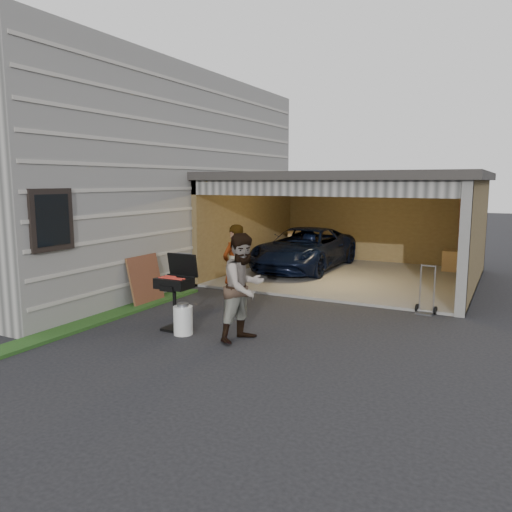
{
  "coord_description": "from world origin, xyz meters",
  "views": [
    {
      "loc": [
        4.76,
        -6.89,
        2.68
      ],
      "look_at": [
        0.07,
        2.1,
        1.15
      ],
      "focal_mm": 35.0,
      "sensor_mm": 36.0,
      "label": 1
    }
  ],
  "objects_px": {
    "man": "(244,287)",
    "plywood_panel": "(146,280)",
    "woman": "(235,266)",
    "bbq_grill": "(175,286)",
    "hand_truck": "(426,304)",
    "propane_tank": "(183,320)",
    "minivan": "(304,251)"
  },
  "relations": [
    {
      "from": "man",
      "to": "bbq_grill",
      "type": "distance_m",
      "value": 1.4
    },
    {
      "from": "woman",
      "to": "hand_truck",
      "type": "bearing_deg",
      "value": 121.04
    },
    {
      "from": "woman",
      "to": "man",
      "type": "height_order",
      "value": "man"
    },
    {
      "from": "minivan",
      "to": "man",
      "type": "bearing_deg",
      "value": -76.26
    },
    {
      "from": "propane_tank",
      "to": "man",
      "type": "bearing_deg",
      "value": 10.89
    },
    {
      "from": "minivan",
      "to": "hand_truck",
      "type": "bearing_deg",
      "value": -40.05
    },
    {
      "from": "minivan",
      "to": "man",
      "type": "distance_m",
      "value": 6.84
    },
    {
      "from": "woman",
      "to": "plywood_panel",
      "type": "height_order",
      "value": "woman"
    },
    {
      "from": "woman",
      "to": "bbq_grill",
      "type": "bearing_deg",
      "value": 9.48
    },
    {
      "from": "minivan",
      "to": "propane_tank",
      "type": "relative_size",
      "value": 8.72
    },
    {
      "from": "propane_tank",
      "to": "hand_truck",
      "type": "relative_size",
      "value": 0.5
    },
    {
      "from": "man",
      "to": "plywood_panel",
      "type": "xyz_separation_m",
      "value": [
        -3.14,
        1.23,
        -0.38
      ]
    },
    {
      "from": "woman",
      "to": "bbq_grill",
      "type": "distance_m",
      "value": 1.97
    },
    {
      "from": "woman",
      "to": "bbq_grill",
      "type": "xyz_separation_m",
      "value": [
        -0.1,
        -1.97,
        -0.07
      ]
    },
    {
      "from": "minivan",
      "to": "bbq_grill",
      "type": "distance_m",
      "value": 6.67
    },
    {
      "from": "hand_truck",
      "to": "bbq_grill",
      "type": "bearing_deg",
      "value": -133.06
    },
    {
      "from": "minivan",
      "to": "hand_truck",
      "type": "height_order",
      "value": "minivan"
    },
    {
      "from": "plywood_panel",
      "to": "hand_truck",
      "type": "distance_m",
      "value": 5.95
    },
    {
      "from": "minivan",
      "to": "bbq_grill",
      "type": "xyz_separation_m",
      "value": [
        0.2,
        -6.67,
        0.2
      ]
    },
    {
      "from": "propane_tank",
      "to": "hand_truck",
      "type": "xyz_separation_m",
      "value": [
        3.56,
        3.43,
        -0.06
      ]
    },
    {
      "from": "man",
      "to": "hand_truck",
      "type": "bearing_deg",
      "value": -21.93
    },
    {
      "from": "man",
      "to": "hand_truck",
      "type": "distance_m",
      "value": 4.11
    },
    {
      "from": "propane_tank",
      "to": "minivan",
      "type": "bearing_deg",
      "value": 94.15
    },
    {
      "from": "bbq_grill",
      "to": "hand_truck",
      "type": "relative_size",
      "value": 1.36
    },
    {
      "from": "bbq_grill",
      "to": "hand_truck",
      "type": "height_order",
      "value": "bbq_grill"
    },
    {
      "from": "woman",
      "to": "man",
      "type": "bearing_deg",
      "value": 46.14
    },
    {
      "from": "bbq_grill",
      "to": "hand_truck",
      "type": "bearing_deg",
      "value": 39.98
    },
    {
      "from": "minivan",
      "to": "plywood_panel",
      "type": "distance_m",
      "value": 5.63
    },
    {
      "from": "hand_truck",
      "to": "minivan",
      "type": "bearing_deg",
      "value": 146.72
    },
    {
      "from": "bbq_grill",
      "to": "hand_truck",
      "type": "xyz_separation_m",
      "value": [
        3.85,
        3.23,
        -0.62
      ]
    },
    {
      "from": "plywood_panel",
      "to": "woman",
      "type": "bearing_deg",
      "value": 21.28
    },
    {
      "from": "man",
      "to": "plywood_panel",
      "type": "bearing_deg",
      "value": 84.08
    }
  ]
}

